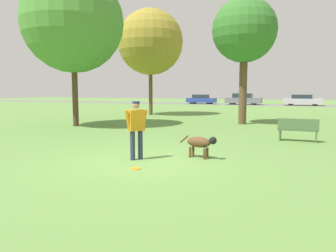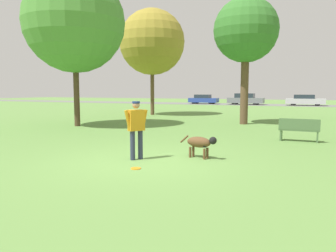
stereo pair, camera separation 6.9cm
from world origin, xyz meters
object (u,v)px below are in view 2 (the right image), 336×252
dog (200,143)px  frisbee (136,168)px  tree_mid_center (246,31)px  parked_car_grey (245,99)px  tree_near_left (74,22)px  person (136,125)px  tree_far_left (152,42)px  parked_car_silver (305,100)px  parked_car_blue (203,99)px  park_bench (299,129)px

dog → frisbee: (-1.04, -1.79, -0.42)m
dog → tree_mid_center: size_ratio=0.17×
frisbee → parked_car_grey: parked_car_grey is taller
dog → tree_near_left: bearing=161.0°
person → tree_far_left: 16.70m
tree_far_left → tree_mid_center: bearing=-28.5°
dog → parked_car_silver: 34.44m
tree_far_left → parked_car_blue: size_ratio=2.01×
parked_car_silver → tree_mid_center: bearing=-95.1°
tree_mid_center → park_bench: (2.98, -5.45, -4.58)m
person → park_bench: 6.43m
person → tree_near_left: (-6.85, 6.09, 4.36)m
dog → frisbee: bearing=-107.2°
park_bench → tree_mid_center: bearing=-60.0°
tree_mid_center → tree_near_left: size_ratio=0.87×
dog → park_bench: size_ratio=0.82×
person → tree_far_left: bearing=60.5°
person → park_bench: person is taller
person → tree_mid_center: (0.96, 10.51, 4.10)m
person → parked_car_blue: person is taller
dog → person: bearing=-138.1°
tree_near_left → parked_car_grey: size_ratio=1.73×
parked_car_silver → frisbee: bearing=-93.8°
person → parked_car_grey: 35.31m
person → frisbee: bearing=-116.3°
person → tree_near_left: 10.15m
person → frisbee: 1.40m
tree_far_left → parked_car_grey: 21.31m
frisbee → parked_car_blue: size_ratio=0.06×
frisbee → tree_far_left: bearing=114.6°
parked_car_blue → tree_mid_center: bearing=-68.1°
frisbee → tree_near_left: size_ratio=0.03×
dog → parked_car_blue: (-10.53, 34.50, 0.19)m
parked_car_blue → park_bench: (12.94, -30.28, -0.17)m
parked_car_blue → parked_car_grey: bearing=-1.9°
person → tree_mid_center: size_ratio=0.23×
tree_far_left → parked_car_silver: tree_far_left is taller
person → parked_car_blue: size_ratio=0.40×
parked_car_blue → parked_car_silver: parked_car_silver is taller
dog → tree_mid_center: (-0.57, 9.66, 4.60)m
parked_car_silver → park_bench: 30.15m
tree_far_left → tree_near_left: 8.55m
parked_car_silver → person: bearing=-94.7°
park_bench → dog: bearing=61.6°
tree_far_left → parked_car_grey: tree_far_left is taller
person → dog: 1.82m
parked_car_blue → park_bench: parked_car_blue is taller
frisbee → parked_car_blue: (-9.49, 36.28, 0.61)m
tree_near_left → parked_car_grey: tree_near_left is taller
frisbee → parked_car_blue: parked_car_blue is taller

